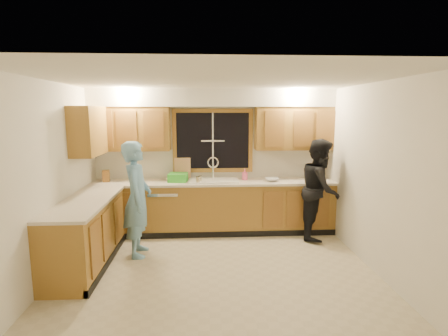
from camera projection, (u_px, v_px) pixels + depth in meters
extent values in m
plane|color=#C1B494|center=(217.00, 272.00, 4.66)|extent=(4.20, 4.20, 0.00)
plane|color=white|center=(216.00, 80.00, 4.26)|extent=(4.20, 4.20, 0.00)
plane|color=silver|center=(213.00, 160.00, 6.34)|extent=(4.20, 0.00, 4.20)
plane|color=silver|center=(48.00, 182.00, 4.34)|extent=(0.00, 3.80, 3.80)
plane|color=silver|center=(376.00, 178.00, 4.58)|extent=(0.00, 3.80, 3.80)
cube|color=#A2742F|center=(214.00, 208.00, 6.17)|extent=(4.20, 0.60, 0.88)
cube|color=#A2742F|center=(86.00, 234.00, 4.83)|extent=(0.60, 1.90, 0.88)
cube|color=beige|center=(213.00, 182.00, 6.08)|extent=(4.20, 0.63, 0.04)
cube|color=beige|center=(85.00, 202.00, 4.76)|extent=(0.63, 1.90, 0.04)
cube|color=#A2742F|center=(130.00, 129.00, 6.00)|extent=(1.35, 0.33, 0.75)
cube|color=#A2742F|center=(294.00, 128.00, 6.16)|extent=(1.35, 0.33, 0.75)
cube|color=#A2742F|center=(88.00, 131.00, 5.37)|extent=(0.33, 0.90, 0.75)
cube|color=silver|center=(213.00, 98.00, 5.99)|extent=(4.20, 0.35, 0.30)
cube|color=black|center=(213.00, 141.00, 6.27)|extent=(1.30, 0.01, 1.00)
cube|color=#A2742F|center=(213.00, 111.00, 6.18)|extent=(1.44, 0.03, 0.07)
cube|color=#A2742F|center=(213.00, 170.00, 6.35)|extent=(1.44, 0.03, 0.07)
cube|color=#A2742F|center=(174.00, 141.00, 6.23)|extent=(0.07, 0.03, 1.00)
cube|color=#A2742F|center=(251.00, 141.00, 6.30)|extent=(0.07, 0.03, 1.00)
cube|color=white|center=(213.00, 181.00, 6.09)|extent=(0.86, 0.52, 0.03)
cube|color=white|center=(201.00, 186.00, 6.09)|extent=(0.38, 0.42, 0.18)
cube|color=white|center=(225.00, 185.00, 6.12)|extent=(0.38, 0.42, 0.18)
cylinder|color=white|center=(213.00, 170.00, 6.26)|extent=(0.04, 0.04, 0.28)
torus|color=white|center=(213.00, 162.00, 6.24)|extent=(0.21, 0.03, 0.21)
cube|color=white|center=(165.00, 210.00, 6.11)|extent=(0.60, 0.56, 0.82)
cube|color=white|center=(71.00, 249.00, 4.27)|extent=(0.58, 0.75, 0.90)
imported|color=#6EA7D1|center=(137.00, 199.00, 5.12)|extent=(0.44, 0.64, 1.70)
imported|color=black|center=(320.00, 189.00, 5.84)|extent=(0.91, 1.00, 1.68)
cube|color=olive|center=(106.00, 176.00, 6.01)|extent=(0.12, 0.10, 0.20)
cube|color=tan|center=(183.00, 168.00, 6.25)|extent=(0.29, 0.12, 0.38)
cube|color=green|center=(178.00, 177.00, 6.05)|extent=(0.34, 0.32, 0.15)
imported|color=#FD608D|center=(245.00, 174.00, 6.20)|extent=(0.09, 0.09, 0.19)
imported|color=silver|center=(272.00, 180.00, 6.07)|extent=(0.25, 0.25, 0.06)
cylinder|color=beige|center=(200.00, 179.00, 5.99)|extent=(0.07, 0.07, 0.11)
cylinder|color=beige|center=(198.00, 180.00, 5.86)|extent=(0.09, 0.09, 0.12)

